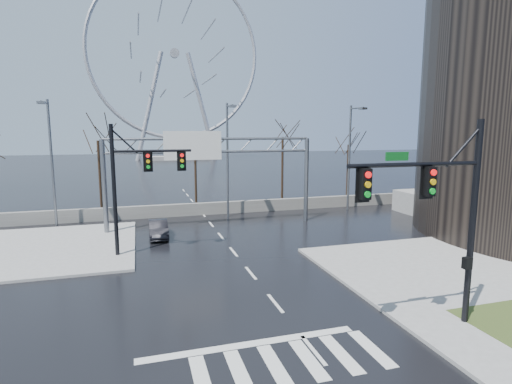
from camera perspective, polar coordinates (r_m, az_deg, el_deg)
name	(u,v)px	position (r m, az deg, el deg)	size (l,w,h in m)	color
ground	(275,303)	(18.41, 2.77, -15.59)	(260.00, 260.00, 0.00)	black
sidewalk_right_ext	(431,266)	(24.84, 23.77, -9.64)	(12.00, 10.00, 0.15)	gray
sidewalk_far	(55,248)	(29.31, -26.79, -7.10)	(10.00, 12.00, 0.15)	gray
barrier_wall	(203,209)	(36.93, -7.56, -2.38)	(52.00, 0.50, 1.10)	slate
signal_mast_near	(445,205)	(16.18, 25.41, -1.73)	(5.52, 0.41, 8.00)	black
signal_mast_far	(134,178)	(24.94, -17.09, 1.99)	(4.72, 0.41, 8.00)	black
sign_gantry	(208,162)	(31.32, -6.94, 4.22)	(16.36, 0.40, 7.60)	slate
streetlight_left	(50,153)	(34.62, -27.31, 4.91)	(0.50, 2.55, 10.00)	slate
streetlight_mid	(228,151)	(34.87, -3.98, 5.86)	(0.50, 2.55, 10.00)	slate
streetlight_right	(351,149)	(39.27, 13.46, 5.95)	(0.50, 2.55, 10.00)	slate
tree_left	(98,149)	(39.50, -21.61, 5.73)	(3.75, 3.75, 7.50)	black
tree_center	(195,156)	(40.78, -8.69, 5.18)	(3.25, 3.25, 6.50)	black
tree_right	(283,145)	(41.97, 3.82, 6.78)	(3.90, 3.90, 7.80)	black
tree_far_right	(348,151)	(45.85, 13.05, 5.72)	(3.40, 3.40, 6.80)	black
ferris_wheel	(175,61)	(112.88, -11.53, 17.91)	(45.00, 6.00, 50.91)	gray
car	(158,229)	(29.65, -13.77, -5.16)	(1.30, 3.72, 1.23)	black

